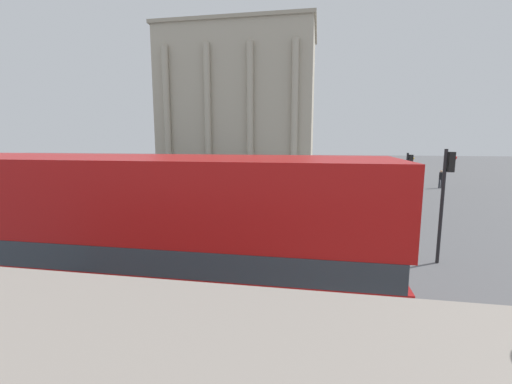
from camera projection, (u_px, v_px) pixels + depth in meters
name	position (u px, v px, depth m)	size (l,w,h in m)	color
double_decker_bus	(126.00, 248.00, 6.85)	(10.26, 2.68, 4.11)	black
plaza_building_left	(241.00, 101.00, 53.89)	(23.09, 15.80, 20.85)	#B2A893
traffic_light_near	(445.00, 190.00, 12.02)	(0.42, 0.24, 4.11)	black
traffic_light_mid	(408.00, 176.00, 19.34)	(0.42, 0.24, 3.70)	black
pedestrian_black	(441.00, 178.00, 31.39)	(0.32, 0.32, 1.68)	#282B33
pedestrian_blue	(365.00, 178.00, 31.29)	(0.32, 0.32, 1.71)	#282B33
pedestrian_red	(252.00, 230.00, 13.44)	(0.32, 0.32, 1.61)	#282B33
pedestrian_yellow	(414.00, 183.00, 28.02)	(0.32, 0.32, 1.60)	#282B33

